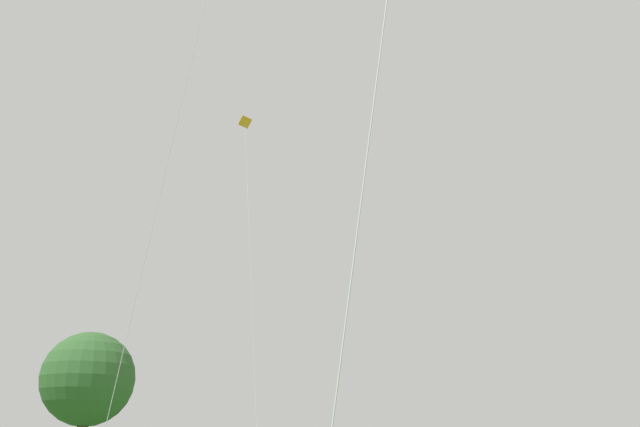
{
  "coord_description": "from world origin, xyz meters",
  "views": [
    {
      "loc": [
        -4.57,
        3.03,
        1.94
      ],
      "look_at": [
        0.38,
        9.5,
        4.89
      ],
      "focal_mm": 38.32,
      "sensor_mm": 36.0,
      "label": 1
    }
  ],
  "objects": [
    {
      "name": "tree_oak_left",
      "position": [
        15.68,
        61.86,
        8.39
      ],
      "size": [
        7.83,
        7.83,
        12.36
      ],
      "color": "#513823",
      "rests_on": "ground"
    },
    {
      "name": "small_kite_box_yellow",
      "position": [
        11.65,
        30.35,
        16.05
      ],
      "size": [
        1.45,
        4.52,
        18.99
      ],
      "rotation": [
        0.0,
        0.0,
        1.69
      ],
      "color": "orange",
      "rests_on": "ground"
    }
  ]
}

